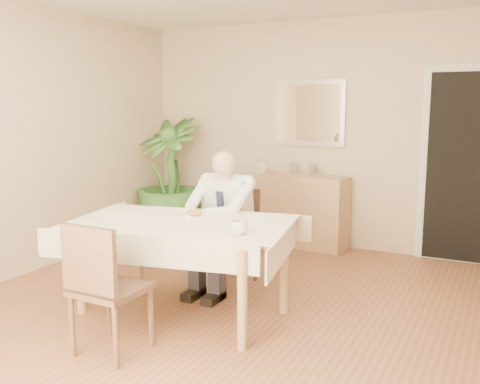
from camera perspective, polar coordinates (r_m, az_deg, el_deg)
The scene contains 17 objects.
room at distance 3.98m, azimuth -2.30°, elevation 4.24°, with size 5.00×5.02×2.60m.
doorway at distance 5.97m, azimuth 23.12°, elevation 2.33°, with size 0.96×0.07×2.10m.
mirror at distance 6.30m, azimuth 7.34°, elevation 8.37°, with size 0.86×0.04×0.76m.
dining_table at distance 4.21m, azimuth -6.25°, elevation -4.23°, with size 1.90×1.34×0.75m.
chair_far at distance 4.99m, azimuth -0.67°, elevation -4.09°, with size 0.45×0.45×0.88m.
chair_near at distance 3.63m, azimuth -14.50°, elevation -9.32°, with size 0.44×0.44×0.91m.
seated_man at distance 4.70m, azimuth -2.29°, elevation -2.45°, with size 0.48×0.72×1.24m.
plate at distance 4.36m, azimuth -4.85°, elevation -2.50°, with size 0.26×0.26×0.02m, color white.
food at distance 4.35m, azimuth -4.85°, elevation -2.22°, with size 0.14×0.14×0.06m, color olive.
knife at distance 4.28m, azimuth -4.82°, elevation -2.48°, with size 0.01×0.01×0.13m, color silver.
fork at distance 4.32m, azimuth -5.72°, elevation -2.38°, with size 0.01×0.01×0.13m, color silver.
coffee_mug at distance 3.74m, azimuth -0.07°, elevation -3.83°, with size 0.12×0.12×0.10m, color white.
sideboard at distance 6.28m, azimuth 6.66°, elevation -2.02°, with size 1.05×0.36×0.84m, color tan.
photo_frame_left at distance 6.40m, azimuth 2.37°, elevation 2.69°, with size 0.10×0.02×0.14m, color silver.
photo_frame_center at distance 6.33m, azimuth 5.73°, elevation 2.58°, with size 0.10×0.02×0.14m, color silver.
photo_frame_right at distance 6.19m, azimuth 7.80°, elevation 2.38°, with size 0.10×0.02×0.14m, color silver.
potted_palm at distance 6.68m, azimuth -7.55°, elevation 1.49°, with size 0.83×0.83×1.49m, color #2B561F.
Camera 1 is at (1.94, -3.45, 1.66)m, focal length 40.00 mm.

